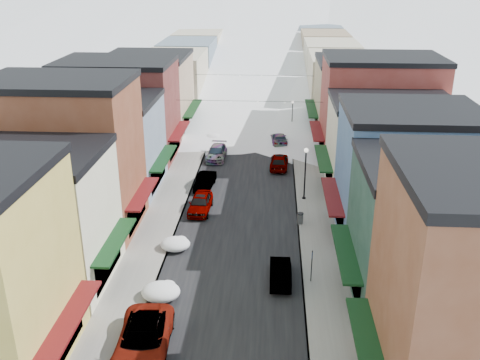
# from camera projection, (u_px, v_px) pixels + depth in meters

# --- Properties ---
(road) EXTENTS (10.00, 160.00, 0.01)m
(road) POSITION_uv_depth(u_px,v_px,m) (255.00, 110.00, 80.34)
(road) COLOR black
(road) RESTS_ON ground
(sidewalk_left) EXTENTS (3.20, 160.00, 0.15)m
(sidewalk_left) POSITION_uv_depth(u_px,v_px,m) (212.00, 109.00, 80.71)
(sidewalk_left) COLOR gray
(sidewalk_left) RESTS_ON ground
(sidewalk_right) EXTENTS (3.20, 160.00, 0.15)m
(sidewalk_right) POSITION_uv_depth(u_px,v_px,m) (299.00, 110.00, 79.92)
(sidewalk_right) COLOR gray
(sidewalk_right) RESTS_ON ground
(curb_left) EXTENTS (0.10, 160.00, 0.15)m
(curb_left) POSITION_uv_depth(u_px,v_px,m) (222.00, 109.00, 80.61)
(curb_left) COLOR slate
(curb_left) RESTS_ON ground
(curb_right) EXTENTS (0.10, 160.00, 0.15)m
(curb_right) POSITION_uv_depth(u_px,v_px,m) (289.00, 110.00, 80.01)
(curb_right) COLOR slate
(curb_right) RESTS_ON ground
(bldg_l_cream) EXTENTS (11.30, 8.20, 9.50)m
(bldg_l_cream) POSITION_uv_depth(u_px,v_px,m) (30.00, 218.00, 35.40)
(bldg_l_cream) COLOR #EEE5BF
(bldg_l_cream) RESTS_ON ground
(bldg_l_brick_near) EXTENTS (12.30, 8.20, 12.50)m
(bldg_l_brick_near) POSITION_uv_depth(u_px,v_px,m) (64.00, 156.00, 42.27)
(bldg_l_brick_near) COLOR brown
(bldg_l_brick_near) RESTS_ON ground
(bldg_l_grayblue) EXTENTS (11.30, 9.20, 9.00)m
(bldg_l_grayblue) POSITION_uv_depth(u_px,v_px,m) (105.00, 144.00, 50.76)
(bldg_l_grayblue) COLOR gray
(bldg_l_grayblue) RESTS_ON ground
(bldg_l_brick_far) EXTENTS (13.30, 9.20, 11.00)m
(bldg_l_brick_far) POSITION_uv_depth(u_px,v_px,m) (119.00, 110.00, 58.77)
(bldg_l_brick_far) COLOR maroon
(bldg_l_brick_far) RESTS_ON ground
(bldg_l_tan) EXTENTS (11.30, 11.20, 10.00)m
(bldg_l_tan) POSITION_uv_depth(u_px,v_px,m) (149.00, 94.00, 68.15)
(bldg_l_tan) COLOR tan
(bldg_l_tan) RESTS_ON ground
(bldg_r_green) EXTENTS (11.30, 9.20, 9.50)m
(bldg_r_green) POSITION_uv_depth(u_px,v_px,m) (438.00, 233.00, 33.37)
(bldg_r_green) COLOR #1D3D31
(bldg_r_green) RESTS_ON ground
(bldg_r_blue) EXTENTS (11.30, 9.20, 10.50)m
(bldg_r_blue) POSITION_uv_depth(u_px,v_px,m) (406.00, 174.00, 41.51)
(bldg_r_blue) COLOR #416493
(bldg_r_blue) RESTS_ON ground
(bldg_r_cream) EXTENTS (12.30, 9.20, 9.00)m
(bldg_r_cream) POSITION_uv_depth(u_px,v_px,m) (389.00, 146.00, 50.09)
(bldg_r_cream) COLOR #EEE5BF
(bldg_r_cream) RESTS_ON ground
(bldg_r_brick_far) EXTENTS (13.30, 9.20, 11.50)m
(bldg_r_brick_far) POSITION_uv_depth(u_px,v_px,m) (379.00, 109.00, 57.91)
(bldg_r_brick_far) COLOR maroon
(bldg_r_brick_far) RESTS_ON ground
(bldg_r_tan) EXTENTS (11.30, 11.20, 9.50)m
(bldg_r_tan) POSITION_uv_depth(u_px,v_px,m) (356.00, 97.00, 67.60)
(bldg_r_tan) COLOR #968863
(bldg_r_tan) RESTS_ON ground
(distant_blocks) EXTENTS (34.00, 55.00, 8.00)m
(distant_blocks) POSITION_uv_depth(u_px,v_px,m) (260.00, 58.00, 100.11)
(distant_blocks) COLOR gray
(distant_blocks) RESTS_ON ground
(overhead_cables) EXTENTS (16.40, 15.04, 0.04)m
(overhead_cables) POSITION_uv_depth(u_px,v_px,m) (252.00, 87.00, 66.45)
(overhead_cables) COLOR black
(overhead_cables) RESTS_ON ground
(car_white_suv) EXTENTS (3.32, 6.50, 1.76)m
(car_white_suv) POSITION_uv_depth(u_px,v_px,m) (143.00, 340.00, 29.82)
(car_white_suv) COLOR silver
(car_white_suv) RESTS_ON ground
(car_silver_sedan) EXTENTS (2.00, 4.64, 1.56)m
(car_silver_sedan) POSITION_uv_depth(u_px,v_px,m) (200.00, 203.00, 47.19)
(car_silver_sedan) COLOR #94979B
(car_silver_sedan) RESTS_ON ground
(car_dark_hatch) EXTENTS (1.87, 4.38, 1.41)m
(car_dark_hatch) POSITION_uv_depth(u_px,v_px,m) (205.00, 181.00, 52.14)
(car_dark_hatch) COLOR black
(car_dark_hatch) RESTS_ON ground
(car_silver_wagon) EXTENTS (2.14, 5.00, 1.44)m
(car_silver_wagon) POSITION_uv_depth(u_px,v_px,m) (217.00, 153.00, 59.96)
(car_silver_wagon) COLOR #A0A3A8
(car_silver_wagon) RESTS_ON ground
(car_green_sedan) EXTENTS (1.49, 4.20, 1.38)m
(car_green_sedan) POSITION_uv_depth(u_px,v_px,m) (280.00, 272.00, 36.77)
(car_green_sedan) COLOR black
(car_green_sedan) RESTS_ON ground
(car_gray_suv) EXTENTS (2.14, 4.76, 1.59)m
(car_gray_suv) POSITION_uv_depth(u_px,v_px,m) (279.00, 161.00, 57.20)
(car_gray_suv) COLOR #989BA0
(car_gray_suv) RESTS_ON ground
(car_black_sedan) EXTENTS (2.30, 4.77, 1.34)m
(car_black_sedan) POSITION_uv_depth(u_px,v_px,m) (279.00, 139.00, 64.90)
(car_black_sedan) COLOR black
(car_black_sedan) RESTS_ON ground
(car_lane_silver) EXTENTS (2.53, 5.03, 1.64)m
(car_lane_silver) POSITION_uv_depth(u_px,v_px,m) (243.00, 111.00, 76.75)
(car_lane_silver) COLOR gray
(car_lane_silver) RESTS_ON ground
(car_lane_white) EXTENTS (2.92, 5.47, 1.46)m
(car_lane_white) POSITION_uv_depth(u_px,v_px,m) (269.00, 99.00, 84.03)
(car_lane_white) COLOR silver
(car_lane_white) RESTS_ON ground
(parking_sign) EXTENTS (0.08, 0.32, 2.38)m
(parking_sign) POSITION_uv_depth(u_px,v_px,m) (312.00, 263.00, 36.20)
(parking_sign) COLOR black
(parking_sign) RESTS_ON sidewalk_right
(trash_can) EXTENTS (0.55, 0.55, 0.94)m
(trash_can) POSITION_uv_depth(u_px,v_px,m) (300.00, 218.00, 44.73)
(trash_can) COLOR #55585A
(trash_can) RESTS_ON sidewalk_right
(streetlamp_near) EXTENTS (0.41, 0.41, 4.94)m
(streetlamp_near) POSITION_uv_depth(u_px,v_px,m) (305.00, 167.00, 48.48)
(streetlamp_near) COLOR black
(streetlamp_near) RESTS_ON sidewalk_right
(streetlamp_far) EXTENTS (0.33, 0.33, 3.93)m
(streetlamp_far) POSITION_uv_depth(u_px,v_px,m) (292.00, 112.00, 69.14)
(streetlamp_far) COLOR black
(streetlamp_far) RESTS_ON sidewalk_right
(snow_pile_near) EXTENTS (2.54, 2.76, 1.07)m
(snow_pile_near) POSITION_uv_depth(u_px,v_px,m) (161.00, 291.00, 34.94)
(snow_pile_near) COLOR white
(snow_pile_near) RESTS_ON ground
(snow_pile_mid) EXTENTS (2.29, 2.61, 0.97)m
(snow_pile_mid) POSITION_uv_depth(u_px,v_px,m) (176.00, 244.00, 40.98)
(snow_pile_mid) COLOR white
(snow_pile_mid) RESTS_ON ground
(snow_pile_far) EXTENTS (2.22, 2.57, 0.94)m
(snow_pile_far) POSITION_uv_depth(u_px,v_px,m) (213.00, 137.00, 66.23)
(snow_pile_far) COLOR white
(snow_pile_far) RESTS_ON ground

